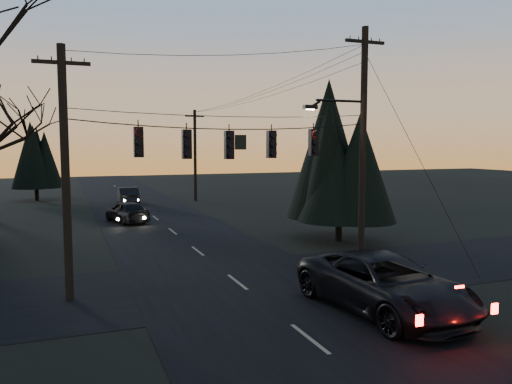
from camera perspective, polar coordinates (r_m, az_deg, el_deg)
name	(u,v)px	position (r m, az deg, el deg)	size (l,w,h in m)	color
main_road	(180,237)	(28.78, -8.69, -5.13)	(8.00, 120.00, 0.02)	black
cross_road	(237,282)	(19.38, -2.16, -10.26)	(60.00, 7.00, 0.02)	black
utility_pole_right	(360,269)	(21.74, 11.85, -8.66)	(5.00, 0.30, 10.00)	black
utility_pole_left	(70,300)	(18.41, -20.49, -11.48)	(1.80, 0.30, 8.50)	black
utility_pole_far_r	(196,201)	(47.38, -6.91, -0.99)	(1.80, 0.30, 8.50)	black
utility_pole_far_l	(65,197)	(53.90, -21.00, -0.54)	(0.30, 0.30, 8.00)	black
span_signal_assembly	(231,143)	(18.58, -2.92, 5.57)	(11.50, 0.44, 1.52)	black
evergreen_right	(340,153)	(27.30, 9.55, 4.41)	(4.63, 4.63, 8.42)	black
evergreen_dist	(35,159)	(51.32, -23.90, 3.43)	(3.85, 3.85, 6.60)	black
suv_near	(385,284)	(16.36, 14.48, -10.18)	(2.96, 6.42, 1.78)	black
sedan_oncoming_a	(127,212)	(34.80, -14.54, -2.20)	(1.75, 4.35, 1.48)	black
sedan_oncoming_b	(128,196)	(45.53, -14.43, -0.42)	(1.60, 4.60, 1.51)	black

